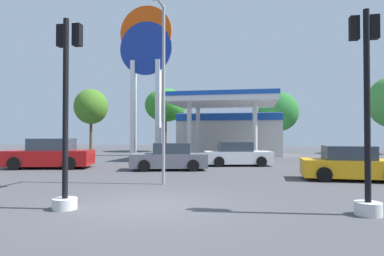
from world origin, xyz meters
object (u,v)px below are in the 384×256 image
at_px(station_pole_sign, 146,59).
at_px(traffic_signal_0, 67,125).
at_px(car_3, 351,165).
at_px(tree_1, 165,105).
at_px(tree_2, 278,112).
at_px(corner_streetlamp, 162,75).
at_px(tree_0, 91,107).
at_px(traffic_signal_1, 367,128).
at_px(car_1, 237,155).
at_px(car_2, 169,158).
at_px(car_4, 50,155).

xyz_separation_m(station_pole_sign, traffic_signal_0, (4.73, -19.96, -6.45)).
distance_m(car_3, tree_1, 24.32).
distance_m(station_pole_sign, car_3, 20.29).
xyz_separation_m(tree_2, corner_streetlamp, (-5.79, -22.81, -0.07)).
bearing_deg(tree_0, tree_2, 1.87).
distance_m(station_pole_sign, traffic_signal_1, 23.57).
xyz_separation_m(car_3, tree_1, (-13.39, 19.83, 4.38)).
bearing_deg(station_pole_sign, tree_1, 90.61).
height_order(traffic_signal_1, tree_1, tree_1).
xyz_separation_m(station_pole_sign, car_3, (13.32, -13.09, -7.93)).
xyz_separation_m(car_1, car_3, (4.92, -5.41, -0.01)).
relative_size(car_3, tree_0, 0.57).
bearing_deg(tree_2, tree_1, -178.58).
bearing_deg(tree_1, car_1, -59.56).
bearing_deg(traffic_signal_1, car_1, 107.42).
bearing_deg(car_1, tree_1, 120.44).
bearing_deg(car_2, station_pole_sign, 114.95).
bearing_deg(traffic_signal_1, traffic_signal_0, -174.04).
distance_m(car_1, tree_0, 22.47).
relative_size(car_4, tree_0, 0.71).
bearing_deg(car_3, car_4, 172.60).
height_order(tree_2, corner_streetlamp, corner_streetlamp).
height_order(car_3, tree_1, tree_1).
distance_m(car_3, tree_2, 20.48).
bearing_deg(car_1, tree_2, 76.87).
distance_m(car_2, car_3, 8.64).
xyz_separation_m(car_1, tree_2, (3.43, 14.71, 3.53)).
bearing_deg(traffic_signal_0, car_1, 73.33).
xyz_separation_m(traffic_signal_0, corner_streetlamp, (1.31, 4.18, 1.99)).
relative_size(car_2, corner_streetlamp, 0.62).
height_order(tree_1, tree_2, tree_1).
relative_size(car_2, tree_1, 0.62).
xyz_separation_m(car_4, traffic_signal_0, (6.50, -8.82, 1.37)).
bearing_deg(traffic_signal_0, station_pole_sign, 103.33).
distance_m(car_1, corner_streetlamp, 9.12).
bearing_deg(car_4, tree_1, 84.57).
bearing_deg(car_3, tree_2, 94.22).
bearing_deg(car_2, tree_2, 68.98).
bearing_deg(tree_2, car_1, -103.13).
bearing_deg(tree_2, car_3, -85.78).
height_order(station_pole_sign, tree_2, station_pole_sign).
height_order(car_4, tree_0, tree_0).
xyz_separation_m(car_1, traffic_signal_0, (-3.67, -12.27, 1.47)).
xyz_separation_m(car_4, tree_2, (13.60, 18.16, 3.43)).
bearing_deg(tree_2, station_pole_sign, -149.29).
bearing_deg(car_3, traffic_signal_0, -141.37).
bearing_deg(car_1, station_pole_sign, 137.55).
height_order(car_2, corner_streetlamp, corner_streetlamp).
height_order(station_pole_sign, car_3, station_pole_sign).
height_order(tree_0, tree_1, tree_0).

